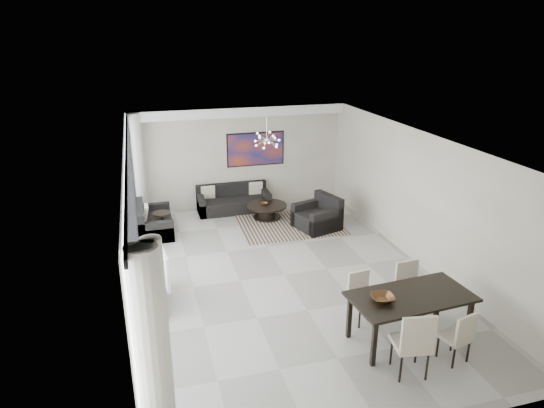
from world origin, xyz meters
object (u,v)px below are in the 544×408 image
object	(u,v)px
coffee_table	(267,210)
tv_console	(151,292)
sofa_main	(234,202)
television	(157,264)
dining_table	(411,300)

from	to	relation	value
coffee_table	tv_console	xyz separation A→B (m)	(-3.26, -3.62, 0.01)
coffee_table	sofa_main	xyz separation A→B (m)	(-0.77, 0.81, 0.03)
coffee_table	sofa_main	size ratio (longest dim) A/B	0.54
coffee_table	television	world-z (taller)	television
television	dining_table	world-z (taller)	television
television	sofa_main	bearing A→B (deg)	-32.62
tv_console	dining_table	distance (m)	4.73
tv_console	television	distance (m)	0.59
sofa_main	television	size ratio (longest dim) A/B	1.73
coffee_table	tv_console	distance (m)	4.87
coffee_table	television	xyz separation A→B (m)	(-3.10, -3.61, 0.57)
sofa_main	dining_table	xyz separation A→B (m)	(1.58, -6.78, 0.50)
coffee_table	tv_console	bearing A→B (deg)	-132.02
tv_console	dining_table	size ratio (longest dim) A/B	0.70
coffee_table	dining_table	distance (m)	6.05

